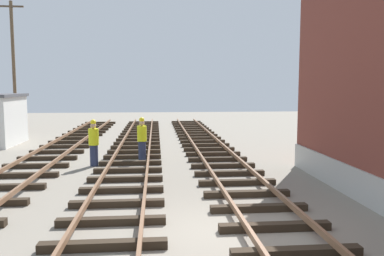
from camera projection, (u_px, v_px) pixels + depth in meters
The scene contains 6 objects.
ground_plane at pixel (222, 233), 8.62m from camera, with size 80.00×80.00×0.00m, color gray.
track_near_building at pixel (275, 225), 8.72m from camera, with size 2.50×52.70×0.32m.
track_centre at pixel (108, 231), 8.39m from camera, with size 2.50×52.70×0.32m.
utility_pole_far at pixel (14, 63), 29.41m from camera, with size 1.80×0.24×9.40m.
track_worker_foreground at pixel (142, 139), 16.80m from camera, with size 0.40×0.40×1.87m.
track_worker_distant at pixel (94, 143), 15.71m from camera, with size 0.40×0.40×1.87m.
Camera 1 is at (-1.42, -8.24, 3.19)m, focal length 36.99 mm.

